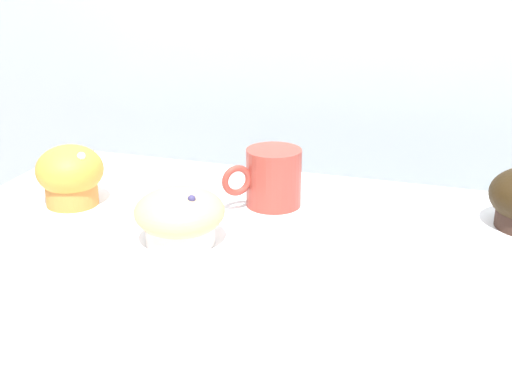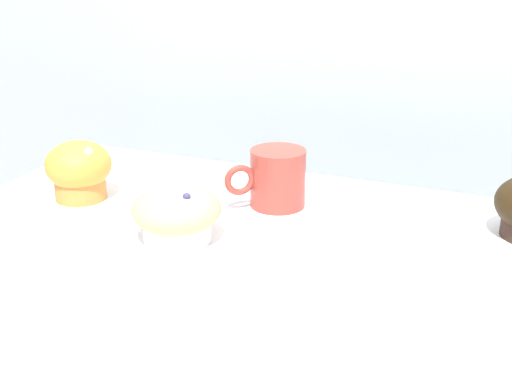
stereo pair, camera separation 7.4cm
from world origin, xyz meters
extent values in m
cube|color=#A8B2B7|center=(0.00, 0.60, 0.90)|extent=(3.20, 0.10, 1.80)
cylinder|color=#C87E39|center=(-0.36, 0.09, 0.94)|extent=(0.07, 0.07, 0.05)
ellipsoid|color=orange|center=(-0.36, 0.09, 0.97)|extent=(0.09, 0.09, 0.07)
sphere|color=white|center=(-0.33, 0.08, 0.99)|extent=(0.01, 0.01, 0.01)
cylinder|color=silver|center=(-0.16, 0.01, 0.94)|extent=(0.09, 0.09, 0.04)
ellipsoid|color=tan|center=(-0.16, 0.01, 0.96)|extent=(0.11, 0.11, 0.06)
sphere|color=navy|center=(-0.14, 0.00, 0.98)|extent=(0.01, 0.01, 0.01)
cylinder|color=#99382D|center=(-0.08, 0.17, 0.96)|extent=(0.08, 0.08, 0.08)
torus|color=#99382D|center=(-0.13, 0.13, 0.96)|extent=(0.04, 0.04, 0.04)
cylinder|color=black|center=(-0.08, 0.17, 0.99)|extent=(0.07, 0.07, 0.01)
camera|label=1|loc=(0.18, -0.73, 1.29)|focal=50.00mm
camera|label=2|loc=(0.25, -0.70, 1.29)|focal=50.00mm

